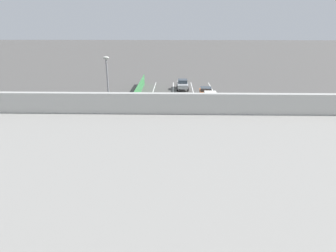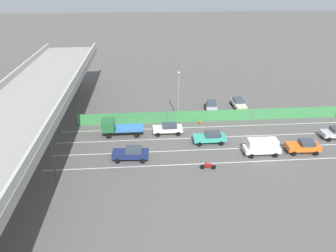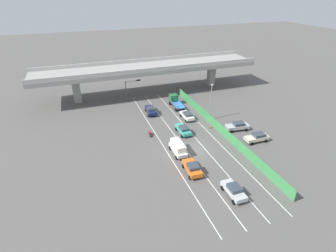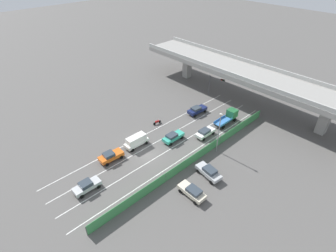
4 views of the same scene
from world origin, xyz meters
TOP-DOWN VIEW (x-y plane):
  - ground_plane at (0.00, 0.00)m, footprint 300.00×300.00m
  - lane_line_left_edge at (-5.08, 5.01)m, footprint 0.14×46.03m
  - lane_line_mid_left at (-1.69, 5.01)m, footprint 0.14×46.03m
  - lane_line_mid_right at (1.69, 5.01)m, footprint 0.14×46.03m
  - lane_line_right_edge at (5.08, 5.01)m, footprint 0.14×46.03m
  - elevated_overpass at (0.00, 30.03)m, footprint 58.21×9.92m
  - green_fence at (7.13, 5.01)m, footprint 0.10×42.13m
  - car_taxi_orange at (-3.30, -5.55)m, footprint 2.24×4.42m
  - car_taxi_teal at (0.14, 6.39)m, footprint 1.99×4.53m
  - car_van_white at (-3.41, 0.21)m, footprint 2.04×4.72m
  - car_sedan_navy at (-3.37, 17.29)m, footprint 2.28×4.75m
  - car_sedan_silver at (0.07, -12.09)m, footprint 2.01×4.28m
  - car_sedan_white at (3.42, 12.04)m, footprint 2.01×4.38m
  - flatbed_truck_blue at (3.49, 19.81)m, footprint 2.18×6.00m
  - motorcycle at (-6.32, 7.91)m, footprint 0.60×1.95m
  - parked_sedan_cream at (11.98, -1.05)m, footprint 4.55×2.03m
  - parked_wagon_silver at (11.01, 4.00)m, footprint 4.84×2.48m
  - traffic_light at (-5.75, 26.10)m, footprint 4.01×0.86m
  - street_lamp at (7.86, 10.07)m, footprint 0.60×0.36m
  - traffic_cone at (6.34, 6.63)m, footprint 0.47×0.47m

SIDE VIEW (x-z plane):
  - ground_plane at x=0.00m, z-range 0.00..0.00m
  - lane_line_left_edge at x=-5.08m, z-range 0.00..0.01m
  - lane_line_mid_left at x=-1.69m, z-range 0.00..0.01m
  - lane_line_mid_right at x=1.69m, z-range 0.00..0.01m
  - lane_line_right_edge at x=5.08m, z-range 0.00..0.01m
  - traffic_cone at x=6.34m, z-range -0.02..0.69m
  - motorcycle at x=-6.32m, z-range -0.01..0.93m
  - car_sedan_white at x=3.42m, z-range 0.11..1.64m
  - car_taxi_teal at x=0.14m, z-range 0.09..1.71m
  - parked_sedan_cream at x=11.98m, z-range 0.10..1.73m
  - car_sedan_silver at x=0.07m, z-range 0.07..1.77m
  - car_sedan_navy at x=-3.37m, z-range 0.09..1.78m
  - car_taxi_orange at x=-3.30m, z-range 0.07..1.79m
  - parked_wagon_silver at x=11.01m, z-range 0.08..1.80m
  - green_fence at x=7.13m, z-range 0.00..1.89m
  - car_van_white at x=-3.41m, z-range 0.15..2.34m
  - flatbed_truck_blue at x=3.49m, z-range 0.04..2.51m
  - traffic_light at x=-5.75m, z-range 1.17..6.61m
  - street_lamp at x=7.86m, z-range 0.79..8.91m
  - elevated_overpass at x=0.00m, z-range 2.54..10.85m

